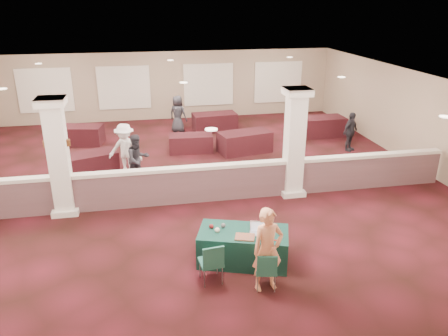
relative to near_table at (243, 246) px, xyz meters
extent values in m
plane|color=#431018|center=(-0.73, 4.76, -0.37)|extent=(16.00, 16.00, 0.00)
cube|color=gray|center=(-0.73, 12.76, 1.23)|extent=(16.00, 0.04, 3.20)
cube|color=gray|center=(-0.73, -3.24, 1.23)|extent=(16.00, 0.04, 3.20)
cube|color=gray|center=(7.27, 4.76, 1.23)|extent=(0.04, 16.00, 3.20)
cube|color=white|center=(-0.73, 4.76, 2.83)|extent=(16.00, 16.00, 0.02)
cube|color=brown|center=(-0.73, 3.26, 0.13)|extent=(15.60, 0.20, 1.00)
cube|color=beige|center=(-0.73, 3.26, 0.68)|extent=(15.60, 0.28, 0.10)
cube|color=white|center=(-4.23, 3.26, 1.23)|extent=(0.50, 0.50, 3.20)
cube|color=white|center=(-4.23, 3.26, -0.29)|extent=(0.70, 0.70, 0.16)
cube|color=white|center=(-4.23, 3.26, 2.73)|extent=(0.72, 0.72, 0.20)
cube|color=white|center=(2.27, 3.26, 1.23)|extent=(0.50, 0.50, 3.20)
cube|color=white|center=(2.27, 3.26, -0.29)|extent=(0.70, 0.70, 0.16)
cube|color=white|center=(2.27, 3.26, 2.73)|extent=(0.72, 0.72, 0.20)
cylinder|color=brown|center=(-4.51, 3.26, 1.63)|extent=(0.12, 0.12, 0.18)
cylinder|color=#F1E1CD|center=(-4.51, 3.26, 1.63)|extent=(0.09, 0.09, 0.10)
cylinder|color=brown|center=(-3.95, 3.26, 1.63)|extent=(0.12, 0.12, 0.18)
cylinder|color=#F1E1CD|center=(-3.95, 3.26, 1.63)|extent=(0.09, 0.09, 0.10)
cube|color=#0E342E|center=(0.00, 0.00, 0.00)|extent=(2.16, 1.54, 0.75)
cube|color=#206050|center=(0.23, -1.00, 0.04)|extent=(0.49, 0.49, 0.05)
cube|color=#206050|center=(0.20, -1.19, 0.26)|extent=(0.40, 0.12, 0.40)
cylinder|color=gray|center=(0.03, -1.14, -0.18)|extent=(0.03, 0.03, 0.38)
cylinder|color=gray|center=(0.37, -1.20, -0.18)|extent=(0.03, 0.03, 0.38)
cylinder|color=gray|center=(0.10, -0.80, -0.18)|extent=(0.03, 0.03, 0.38)
cylinder|color=gray|center=(0.44, -0.86, -0.18)|extent=(0.03, 0.03, 0.38)
cube|color=#206050|center=(-0.82, -0.59, 0.07)|extent=(0.51, 0.51, 0.06)
cube|color=#206050|center=(-0.80, -0.79, 0.32)|extent=(0.44, 0.10, 0.44)
cylinder|color=gray|center=(-0.99, -0.80, -0.17)|extent=(0.03, 0.03, 0.42)
cylinder|color=gray|center=(-0.61, -0.75, -0.17)|extent=(0.03, 0.03, 0.42)
cylinder|color=gray|center=(-1.03, -0.42, -0.17)|extent=(0.03, 0.03, 0.42)
cylinder|color=gray|center=(-0.66, -0.38, -0.17)|extent=(0.03, 0.03, 0.42)
imported|color=#FF926E|center=(0.24, -1.03, 0.51)|extent=(0.69, 0.51, 1.77)
cube|color=black|center=(-3.80, 6.11, -0.03)|extent=(1.91, 1.39, 0.70)
cube|color=black|center=(-0.24, 7.68, -0.04)|extent=(1.69, 0.92, 0.67)
cube|color=black|center=(1.77, 7.24, 0.02)|extent=(2.12, 1.38, 0.79)
cube|color=black|center=(-4.52, 9.49, -0.01)|extent=(1.95, 1.25, 0.73)
cube|color=black|center=(1.15, 10.33, 0.01)|extent=(1.97, 1.11, 0.77)
cube|color=black|center=(5.44, 8.69, 0.03)|extent=(2.01, 1.02, 0.81)
imported|color=black|center=(-2.23, 4.96, 0.43)|extent=(0.88, 0.73, 1.60)
imported|color=silver|center=(-2.62, 5.75, 0.50)|extent=(1.23, 0.86, 1.75)
imported|color=black|center=(5.77, 6.65, 0.38)|extent=(0.97, 0.83, 1.50)
imported|color=black|center=(-0.46, 10.37, 0.43)|extent=(0.90, 0.81, 1.62)
cube|color=silver|center=(0.28, -0.15, 0.38)|extent=(0.40, 0.33, 0.02)
cube|color=silver|center=(0.31, -0.03, 0.51)|extent=(0.33, 0.12, 0.23)
cube|color=silver|center=(0.31, -0.04, 0.49)|extent=(0.29, 0.10, 0.20)
cube|color=#B84C1D|center=(-0.03, -0.26, 0.39)|extent=(0.49, 0.42, 0.03)
sphere|color=beige|center=(-0.57, 0.08, 0.43)|extent=(0.11, 0.11, 0.11)
sphere|color=#5F1313|center=(-0.67, 0.27, 0.43)|extent=(0.10, 0.10, 0.10)
sphere|color=#4A4A4F|center=(-0.40, 0.26, 0.43)|extent=(0.11, 0.11, 0.11)
cube|color=red|center=(0.54, -0.48, 0.38)|extent=(0.13, 0.07, 0.01)
camera|label=1|loc=(-2.01, -8.15, 5.15)|focal=35.00mm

